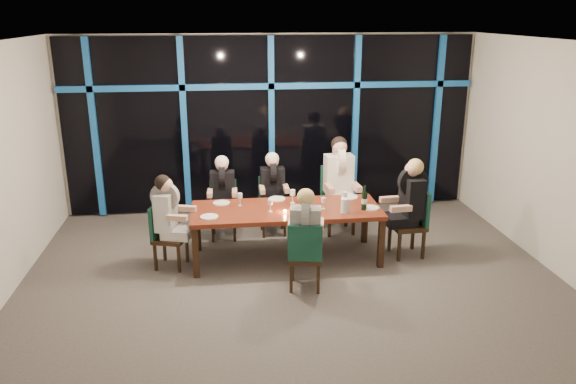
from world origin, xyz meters
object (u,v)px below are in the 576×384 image
chair_end_left (164,232)px  chair_end_right (413,219)px  chair_near_mid (305,253)px  diner_far_left (223,185)px  dining_table (286,213)px  chair_far_mid (272,202)px  diner_far_mid (273,182)px  diner_end_left (168,208)px  chair_far_left (223,206)px  water_pitcher (345,206)px  diner_far_right (339,171)px  diner_end_right (410,194)px  chair_far_right (337,195)px  wine_bottle (364,200)px  diner_near_mid (306,223)px

chair_end_left → chair_end_right: (3.46, -0.04, 0.04)m
chair_near_mid → diner_far_left: size_ratio=1.05×
dining_table → chair_far_mid: (-0.09, 1.04, -0.19)m
dining_table → chair_far_mid: 1.06m
diner_far_mid → diner_end_left: diner_end_left is taller
chair_far_left → water_pitcher: bearing=-34.8°
chair_near_mid → diner_far_right: bearing=-102.7°
diner_far_right → dining_table: bearing=-139.3°
diner_far_mid → diner_end_right: diner_end_right is taller
chair_far_right → chair_end_left: chair_far_right is taller
chair_far_mid → diner_far_mid: diner_far_mid is taller
chair_end_right → wine_bottle: bearing=-87.6°
dining_table → chair_far_right: 1.37m
diner_end_left → wine_bottle: diner_end_left is taller
chair_far_mid → diner_end_right: bearing=-32.8°
diner_end_right → chair_near_mid: bearing=-66.1°
chair_end_right → diner_end_right: (-0.08, -0.01, 0.38)m
chair_end_left → diner_far_right: bearing=-53.3°
diner_end_left → diner_near_mid: size_ratio=0.98×
dining_table → diner_far_mid: 0.98m
diner_end_left → water_pitcher: size_ratio=4.30×
diner_far_mid → diner_far_right: (1.03, -0.05, 0.14)m
dining_table → diner_far_mid: bearing=95.5°
chair_near_mid → wine_bottle: bearing=-129.2°
diner_far_right → chair_far_left: bearing=175.0°
chair_end_right → water_pitcher: (-1.04, -0.19, 0.31)m
chair_near_mid → diner_end_right: 1.87m
chair_far_mid → diner_near_mid: (0.23, -1.93, 0.37)m
chair_near_mid → diner_end_left: 1.96m
water_pitcher → wine_bottle: bearing=35.9°
chair_end_left → chair_end_right: chair_end_right is taller
chair_far_right → diner_far_left: size_ratio=1.21×
chair_far_right → diner_far_mid: diner_far_mid is taller
chair_end_left → diner_far_right: (2.60, 0.96, 0.49)m
chair_end_right → diner_far_left: bearing=-114.8°
chair_far_left → diner_far_left: bearing=-90.0°
diner_far_right → water_pitcher: bearing=-102.2°
diner_far_left → diner_end_right: (2.58, -0.98, 0.08)m
chair_far_left → chair_end_right: size_ratio=0.91×
dining_table → diner_far_left: (-0.86, 0.88, 0.16)m
chair_far_left → diner_end_right: size_ratio=0.93×
chair_near_mid → wine_bottle: 1.28m
diner_end_left → diner_near_mid: diner_near_mid is taller
chair_near_mid → diner_far_mid: bearing=-73.1°
chair_end_left → diner_end_left: (0.07, -0.02, 0.35)m
chair_near_mid → diner_end_left: diner_end_left is taller
water_pitcher → chair_far_right: bearing=100.7°
dining_table → diner_end_right: diner_end_right is taller
diner_near_mid → chair_near_mid: bearing=90.0°
chair_far_left → chair_far_right: chair_far_right is taller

